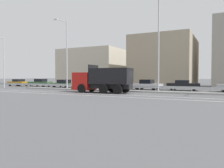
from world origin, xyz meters
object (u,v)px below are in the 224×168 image
at_px(dump_truck, 96,82).
at_px(parked_car_3, 89,84).
at_px(street_lamp_1, 66,52).
at_px(parked_car_0, 18,82).
at_px(parked_car_4, 118,84).
at_px(median_road_sign, 78,81).
at_px(parked_car_6, 183,85).
at_px(parked_car_5, 147,85).
at_px(parked_car_2, 64,83).
at_px(street_lamp_0, 3,59).
at_px(parked_car_1, 40,83).
at_px(street_lamp_2, 158,42).

xyz_separation_m(dump_truck, parked_car_3, (-6.36, 8.25, -0.56)).
distance_m(street_lamp_1, parked_car_0, 17.84).
bearing_deg(parked_car_0, dump_truck, -105.20).
relative_size(dump_truck, parked_car_0, 1.49).
relative_size(parked_car_0, parked_car_4, 1.03).
bearing_deg(parked_car_0, median_road_sign, -101.69).
xyz_separation_m(parked_car_3, parked_car_6, (15.14, 0.27, 0.06)).
bearing_deg(parked_car_5, street_lamp_1, -60.68).
bearing_deg(parked_car_2, street_lamp_0, 122.72).
height_order(median_road_sign, parked_car_1, median_road_sign).
xyz_separation_m(median_road_sign, parked_car_4, (3.84, 5.48, -0.47)).
bearing_deg(median_road_sign, parked_car_0, 164.00).
bearing_deg(street_lamp_2, street_lamp_1, 179.85).
xyz_separation_m(parked_car_2, parked_car_5, (15.28, 0.04, 0.04)).
distance_m(dump_truck, parked_car_4, 8.49).
xyz_separation_m(median_road_sign, parked_car_1, (-12.72, 5.62, -0.53)).
height_order(street_lamp_0, parked_car_2, street_lamp_0).
bearing_deg(parked_car_4, dump_truck, -169.97).
bearing_deg(parked_car_2, parked_car_3, -84.33).
bearing_deg(street_lamp_2, parked_car_2, 164.35).
relative_size(street_lamp_2, parked_car_0, 2.25).
relative_size(parked_car_4, parked_car_6, 1.07).
relative_size(parked_car_0, parked_car_2, 1.09).
bearing_deg(parked_car_3, street_lamp_1, -0.56).
height_order(parked_car_2, parked_car_3, parked_car_2).
bearing_deg(parked_car_3, parked_car_6, 94.83).
distance_m(street_lamp_1, parked_car_1, 13.04).
relative_size(parked_car_0, parked_car_5, 1.17).
relative_size(median_road_sign, parked_car_1, 0.50).
relative_size(dump_truck, parked_car_1, 1.53).
height_order(street_lamp_0, parked_car_5, street_lamp_0).
distance_m(dump_truck, parked_car_3, 10.43).
bearing_deg(parked_car_2, street_lamp_1, -135.19).
bearing_deg(median_road_sign, parked_car_3, 106.43).
bearing_deg(median_road_sign, parked_car_4, 55.02).
bearing_deg(median_road_sign, parked_car_1, 156.18).
relative_size(street_lamp_1, parked_car_2, 2.23).
bearing_deg(street_lamp_1, parked_car_2, 132.44).
xyz_separation_m(street_lamp_0, parked_car_0, (-2.81, 5.46, -4.14)).
relative_size(street_lamp_0, street_lamp_2, 0.80).
bearing_deg(street_lamp_0, parked_car_0, 117.24).
bearing_deg(parked_car_5, median_road_sign, -56.02).
distance_m(dump_truck, parked_car_6, 12.25).
distance_m(street_lamp_0, parked_car_3, 15.57).
relative_size(parked_car_1, parked_car_5, 1.14).
distance_m(street_lamp_0, parked_car_4, 20.57).
distance_m(dump_truck, street_lamp_0, 20.81).
bearing_deg(median_road_sign, street_lamp_2, -0.37).
bearing_deg(parked_car_6, parked_car_0, -93.03).
bearing_deg(parked_car_5, parked_car_0, -86.71).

